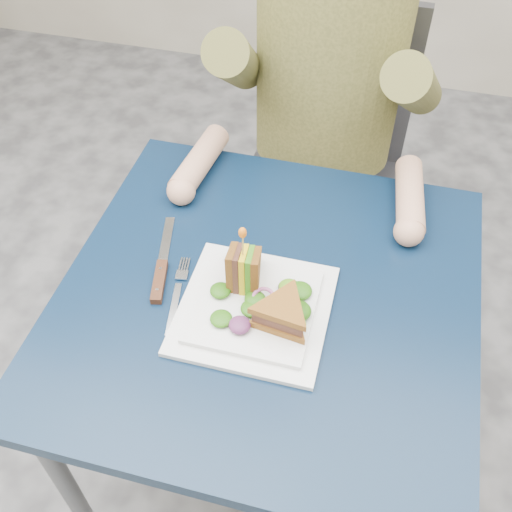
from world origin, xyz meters
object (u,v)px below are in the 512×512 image
(table, at_px, (267,318))
(fork, at_px, (177,297))
(sandwich_upright, at_px, (243,270))
(chair, at_px, (325,151))
(sandwich_flat, at_px, (282,314))
(plate, at_px, (254,309))
(diner, at_px, (331,45))
(knife, at_px, (161,274))

(table, bearing_deg, fork, -160.98)
(table, relative_size, sandwich_upright, 5.95)
(chair, bearing_deg, sandwich_flat, -86.79)
(chair, relative_size, sandwich_flat, 7.04)
(table, xyz_separation_m, plate, (-0.01, -0.05, 0.09))
(diner, relative_size, knife, 3.40)
(chair, relative_size, knife, 4.24)
(diner, height_order, fork, diner)
(table, relative_size, diner, 1.01)
(diner, xyz_separation_m, sandwich_upright, (-0.04, -0.57, -0.13))
(sandwich_upright, relative_size, fork, 0.70)
(plate, bearing_deg, knife, 168.95)
(plate, height_order, sandwich_upright, sandwich_upright)
(chair, height_order, plate, chair)
(sandwich_upright, bearing_deg, fork, -155.98)
(table, distance_m, knife, 0.22)
(table, bearing_deg, chair, 90.00)
(sandwich_flat, bearing_deg, fork, 174.16)
(chair, xyz_separation_m, diner, (-0.00, -0.11, 0.37))
(chair, relative_size, fork, 5.19)
(plate, relative_size, knife, 1.19)
(sandwich_upright, bearing_deg, sandwich_flat, -38.96)
(diner, xyz_separation_m, plate, (-0.01, -0.62, -0.18))
(diner, relative_size, sandwich_upright, 5.91)
(table, relative_size, plate, 2.88)
(chair, xyz_separation_m, sandwich_upright, (-0.04, -0.68, 0.24))
(sandwich_flat, distance_m, knife, 0.25)
(sandwich_upright, xyz_separation_m, fork, (-0.11, -0.05, -0.05))
(diner, relative_size, fork, 4.16)
(fork, bearing_deg, sandwich_flat, -5.84)
(diner, height_order, knife, diner)
(chair, distance_m, plate, 0.76)
(chair, bearing_deg, sandwich_upright, -93.70)
(table, distance_m, chair, 0.69)
(plate, bearing_deg, fork, -178.11)
(sandwich_flat, distance_m, sandwich_upright, 0.11)
(diner, distance_m, knife, 0.64)
(table, xyz_separation_m, sandwich_upright, (-0.04, -0.00, 0.13))
(sandwich_upright, bearing_deg, chair, 86.30)
(sandwich_flat, bearing_deg, sandwich_upright, 141.04)
(plate, bearing_deg, diner, 88.82)
(chair, xyz_separation_m, plate, (-0.01, -0.73, 0.20))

